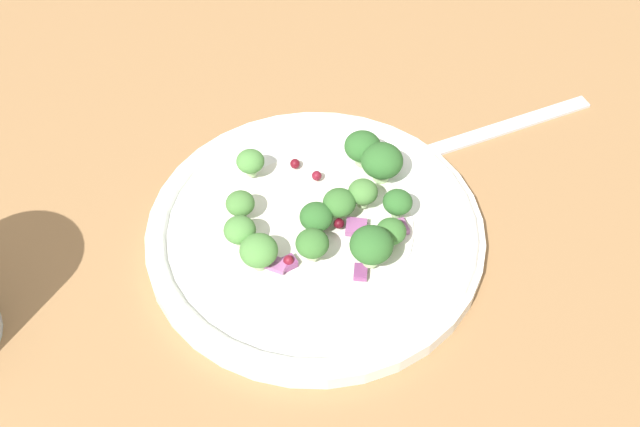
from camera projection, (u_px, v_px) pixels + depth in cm
name	position (u px, v px, depth cm)	size (l,w,h in cm)	color
ground_plane	(326.00, 279.00, 57.21)	(180.00, 180.00, 2.00)	olive
plate	(320.00, 231.00, 57.56)	(23.26, 23.26, 1.70)	white
dressing_pool	(320.00, 227.00, 57.22)	(13.49, 13.49, 0.20)	white
broccoli_floret_0	(382.00, 162.00, 58.60)	(2.98, 2.98, 3.02)	#ADD18E
broccoli_floret_1	(240.00, 231.00, 54.65)	(2.13, 2.13, 2.16)	#ADD18E
broccoli_floret_2	(363.00, 147.00, 59.66)	(2.63, 2.63, 2.66)	#9EC684
broccoli_floret_3	(259.00, 251.00, 53.77)	(2.51, 2.51, 2.54)	#9EC684
broccoli_floret_4	(250.00, 162.00, 58.75)	(2.00, 2.00, 2.02)	#9EC684
broccoli_floret_5	(371.00, 246.00, 53.17)	(2.82, 2.82, 2.86)	#ADD18E
broccoli_floret_6	(240.00, 204.00, 56.32)	(1.98, 1.98, 2.01)	#ADD18E
broccoli_floret_7	(310.00, 219.00, 55.82)	(2.27, 2.27, 2.29)	#ADD18E
broccoli_floret_8	(389.00, 227.00, 55.39)	(2.02, 2.02, 2.05)	#9EC684
broccoli_floret_9	(339.00, 203.00, 56.39)	(2.26, 2.26, 2.29)	#ADD18E
broccoli_floret_10	(311.00, 240.00, 54.05)	(2.19, 2.19, 2.22)	#ADD18E
broccoli_floret_11	(363.00, 192.00, 56.82)	(2.05, 2.05, 2.07)	#ADD18E
broccoli_floret_12	(398.00, 203.00, 56.42)	(2.03, 2.03, 2.05)	#9EC684
cranberry_0	(290.00, 263.00, 54.31)	(0.71, 0.71, 0.71)	maroon
cranberry_1	(317.00, 176.00, 59.35)	(0.71, 0.71, 0.71)	maroon
cranberry_2	(295.00, 164.00, 60.20)	(0.72, 0.72, 0.72)	maroon
cranberry_3	(339.00, 223.00, 56.35)	(0.73, 0.73, 0.73)	#4C0A14
onion_bit_0	(278.00, 268.00, 54.28)	(1.35, 1.03, 0.34)	#A35B93
onion_bit_1	(356.00, 227.00, 56.51)	(1.26, 1.39, 0.55)	#934C84
onion_bit_2	(399.00, 227.00, 56.75)	(1.07, 1.23, 0.41)	#A35B93
onion_bit_3	(285.00, 258.00, 54.97)	(1.22, 0.85, 0.58)	#843D75
onion_bit_4	(245.00, 239.00, 56.23)	(0.82, 1.33, 0.43)	#A35B93
onion_bit_5	(361.00, 272.00, 54.19)	(1.19, 0.87, 0.39)	#843D75
fork	(472.00, 137.00, 64.29)	(18.67, 4.42, 0.50)	silver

